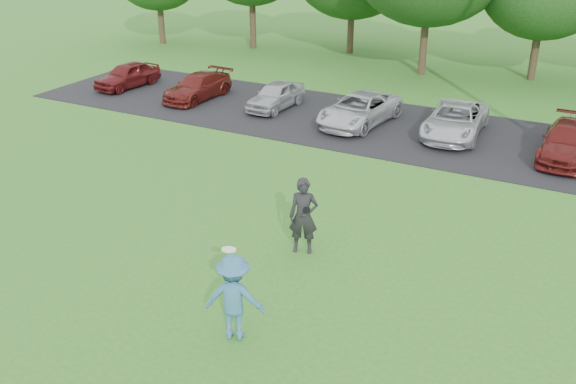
# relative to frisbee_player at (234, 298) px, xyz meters

# --- Properties ---
(ground) EXTENTS (100.00, 100.00, 0.00)m
(ground) POSITION_rel_frisbee_player_xyz_m (-0.96, 0.58, -0.91)
(ground) COLOR #2C6C1F
(ground) RESTS_ON ground
(parking_lot) EXTENTS (32.00, 6.50, 0.03)m
(parking_lot) POSITION_rel_frisbee_player_xyz_m (-0.96, 13.58, -0.90)
(parking_lot) COLOR black
(parking_lot) RESTS_ON ground
(frisbee_player) EXTENTS (1.33, 1.02, 2.11)m
(frisbee_player) POSITION_rel_frisbee_player_xyz_m (0.00, 0.00, 0.00)
(frisbee_player) COLOR teal
(frisbee_player) RESTS_ON ground
(camera_bystander) EXTENTS (0.82, 0.68, 1.93)m
(camera_bystander) POSITION_rel_frisbee_player_xyz_m (-0.32, 3.66, 0.05)
(camera_bystander) COLOR black
(camera_bystander) RESTS_ON ground
(parked_cars) EXTENTS (28.42, 4.69, 1.20)m
(parked_cars) POSITION_rel_frisbee_player_xyz_m (0.49, 13.54, -0.31)
(parked_cars) COLOR #581314
(parked_cars) RESTS_ON parking_lot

